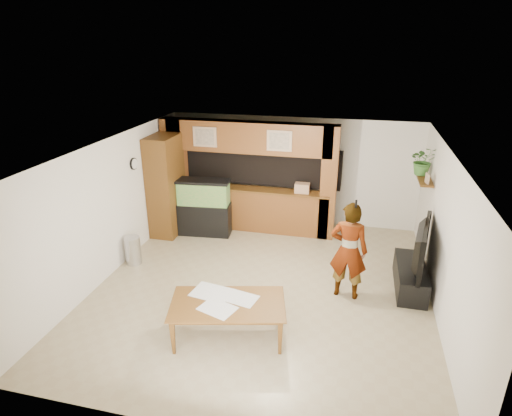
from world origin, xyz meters
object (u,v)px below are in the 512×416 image
(pantry_cabinet, at_px, (166,186))
(dining_table, at_px, (228,321))
(aquarium, at_px, (204,208))
(person, at_px, (349,251))
(television, at_px, (415,245))

(pantry_cabinet, xyz_separation_m, dining_table, (2.50, -3.39, -0.86))
(aquarium, xyz_separation_m, person, (3.33, -1.87, 0.24))
(person, bearing_deg, pantry_cabinet, -16.51)
(pantry_cabinet, bearing_deg, dining_table, -53.58)
(person, bearing_deg, television, -149.72)
(dining_table, bearing_deg, person, 30.24)
(television, distance_m, person, 1.26)
(television, xyz_separation_m, person, (-1.15, -0.51, 0.01))
(person, relative_size, dining_table, 1.04)
(dining_table, bearing_deg, pantry_cabinet, 112.97)
(television, bearing_deg, person, 124.34)
(aquarium, distance_m, person, 3.83)
(pantry_cabinet, height_order, aquarium, pantry_cabinet)
(television, relative_size, person, 0.82)
(aquarium, xyz_separation_m, television, (4.48, -1.36, 0.23))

